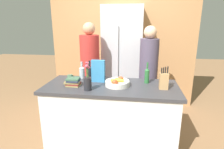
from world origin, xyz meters
TOP-DOWN VIEW (x-y plane):
  - ground_plane at (0.00, 0.00)m, footprint 14.00×14.00m
  - kitchen_island at (0.00, 0.00)m, footprint 1.72×0.73m
  - back_wall_wood at (0.00, 1.61)m, footprint 2.92×0.12m
  - refrigerator at (0.04, 1.25)m, footprint 0.72×0.63m
  - fruit_bowl at (0.08, -0.01)m, footprint 0.31×0.31m
  - knife_block at (0.65, -0.04)m, footprint 0.10×0.09m
  - flower_vase at (-0.25, -0.21)m, footprint 0.09×0.09m
  - cereal_box at (-0.19, 0.13)m, footprint 0.18×0.07m
  - coffee_mug at (-0.59, 0.13)m, footprint 0.08×0.11m
  - book_stack at (-0.48, -0.08)m, footprint 0.20×0.16m
  - bottle_oil at (-0.46, 0.27)m, footprint 0.08×0.08m
  - bottle_vinegar at (-0.34, 0.24)m, footprint 0.07×0.07m
  - bottle_wine at (0.46, 0.17)m, footprint 0.06×0.06m
  - person_at_sink at (-0.45, 0.69)m, footprint 0.32×0.32m
  - person_in_blue at (0.50, 0.66)m, footprint 0.29×0.29m

SIDE VIEW (x-z plane):
  - ground_plane at x=0.00m, z-range 0.00..0.00m
  - kitchen_island at x=0.00m, z-range 0.00..0.92m
  - person_in_blue at x=0.50m, z-range 0.12..1.77m
  - coffee_mug at x=-0.59m, z-range 0.92..1.00m
  - fruit_bowl at x=0.08m, z-range 0.91..1.02m
  - person_at_sink at x=-0.45m, z-range 0.11..1.82m
  - book_stack at x=-0.48m, z-range 0.92..1.02m
  - refrigerator at x=0.04m, z-range 0.00..1.99m
  - bottle_oil at x=-0.46m, z-range 0.89..1.13m
  - knife_block at x=0.65m, z-range 0.88..1.16m
  - flower_vase at x=-0.25m, z-range 0.85..1.20m
  - bottle_vinegar at x=-0.34m, z-range 0.89..1.16m
  - bottle_wine at x=0.46m, z-range 0.89..1.17m
  - cereal_box at x=-0.19m, z-range 0.92..1.22m
  - back_wall_wood at x=0.00m, z-range 0.00..2.60m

